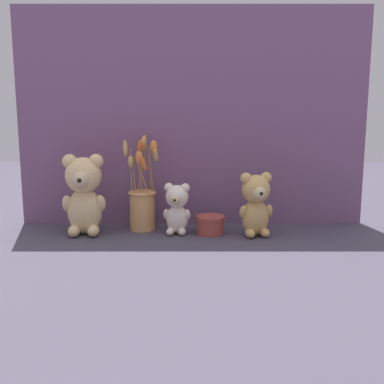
{
  "coord_description": "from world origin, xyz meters",
  "views": [
    {
      "loc": [
        -0.0,
        -1.53,
        0.43
      ],
      "look_at": [
        0.0,
        0.02,
        0.14
      ],
      "focal_mm": 45.0,
      "sensor_mm": 36.0,
      "label": 1
    }
  ],
  "objects_px": {
    "teddy_bear_medium": "(256,203)",
    "teddy_bear_small": "(177,208)",
    "teddy_bear_large": "(84,193)",
    "flower_vase": "(142,201)",
    "decorative_tin_tall": "(210,225)"
  },
  "relations": [
    {
      "from": "teddy_bear_small",
      "to": "flower_vase",
      "type": "xyz_separation_m",
      "value": [
        -0.12,
        0.05,
        0.01
      ]
    },
    {
      "from": "teddy_bear_large",
      "to": "teddy_bear_medium",
      "type": "bearing_deg",
      "value": -1.9
    },
    {
      "from": "teddy_bear_medium",
      "to": "teddy_bear_small",
      "type": "xyz_separation_m",
      "value": [
        -0.26,
        0.02,
        -0.02
      ]
    },
    {
      "from": "teddy_bear_large",
      "to": "teddy_bear_small",
      "type": "height_order",
      "value": "teddy_bear_large"
    },
    {
      "from": "teddy_bear_medium",
      "to": "teddy_bear_small",
      "type": "bearing_deg",
      "value": 174.96
    },
    {
      "from": "teddy_bear_large",
      "to": "decorative_tin_tall",
      "type": "height_order",
      "value": "teddy_bear_large"
    },
    {
      "from": "flower_vase",
      "to": "decorative_tin_tall",
      "type": "relative_size",
      "value": 3.38
    },
    {
      "from": "flower_vase",
      "to": "decorative_tin_tall",
      "type": "distance_m",
      "value": 0.25
    },
    {
      "from": "teddy_bear_small",
      "to": "decorative_tin_tall",
      "type": "xyz_separation_m",
      "value": [
        0.11,
        -0.0,
        -0.06
      ]
    },
    {
      "from": "flower_vase",
      "to": "teddy_bear_small",
      "type": "bearing_deg",
      "value": -24.46
    },
    {
      "from": "teddy_bear_medium",
      "to": "teddy_bear_small",
      "type": "distance_m",
      "value": 0.26
    },
    {
      "from": "teddy_bear_medium",
      "to": "flower_vase",
      "type": "xyz_separation_m",
      "value": [
        -0.38,
        0.08,
        -0.01
      ]
    },
    {
      "from": "decorative_tin_tall",
      "to": "flower_vase",
      "type": "bearing_deg",
      "value": 166.69
    },
    {
      "from": "teddy_bear_large",
      "to": "decorative_tin_tall",
      "type": "relative_size",
      "value": 2.8
    },
    {
      "from": "teddy_bear_large",
      "to": "decorative_tin_tall",
      "type": "xyz_separation_m",
      "value": [
        0.42,
        0.0,
        -0.11
      ]
    }
  ]
}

